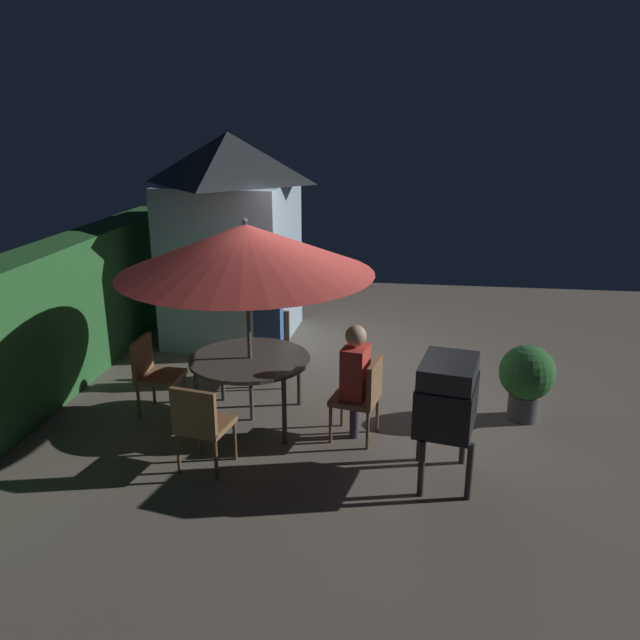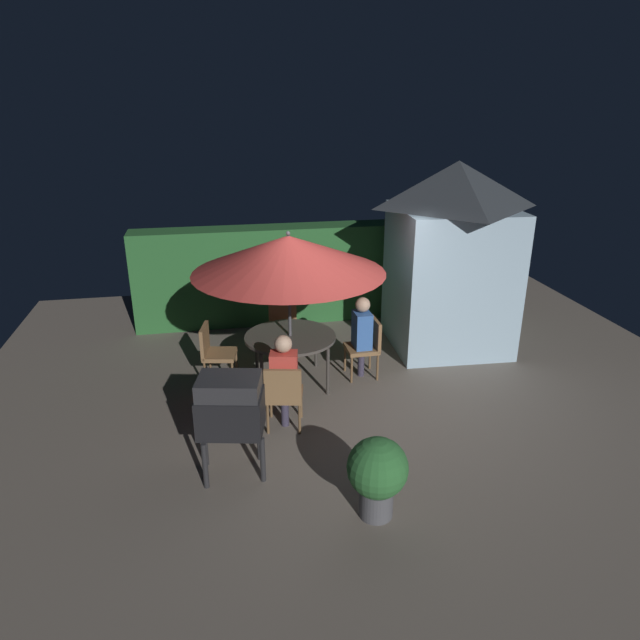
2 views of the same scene
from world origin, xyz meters
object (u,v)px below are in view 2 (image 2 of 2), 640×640
object	(u,v)px
patio_umbrella	(289,254)
chair_toward_house	(214,350)
garden_shed	(451,256)
person_in_blue	(362,328)
chair_near_shed	(284,393)
person_in_red	(284,371)
chair_toward_hedge	(283,322)
potted_plant_by_shed	(377,472)
patio_table	(290,339)
bbq_grill	(230,407)
chair_far_side	(367,344)

from	to	relation	value
patio_umbrella	chair_toward_house	distance (m)	1.83
garden_shed	person_in_blue	bearing A→B (deg)	-152.04
chair_near_shed	person_in_blue	world-z (taller)	person_in_blue
patio_umbrella	person_in_red	size ratio (longest dim) A/B	2.14
chair_toward_hedge	person_in_blue	bearing A→B (deg)	-47.25
potted_plant_by_shed	person_in_blue	xyz separation A→B (m)	(0.64, 3.06, 0.27)
person_in_blue	chair_toward_house	bearing A→B (deg)	174.93
garden_shed	patio_table	size ratio (longest dim) A/B	2.31
garden_shed	person_in_blue	size ratio (longest dim) A/B	2.43
patio_umbrella	chair_toward_hedge	xyz separation A→B (m)	(0.04, 1.14, -1.44)
patio_umbrella	chair_toward_house	bearing A→B (deg)	169.03
patio_umbrella	person_in_blue	xyz separation A→B (m)	(1.08, 0.02, -1.18)
patio_table	bbq_grill	xyz separation A→B (m)	(-0.94, -2.07, 0.15)
chair_toward_house	person_in_red	xyz separation A→B (m)	(0.86, -1.39, 0.26)
chair_near_shed	person_in_blue	distance (m)	1.87
garden_shed	person_in_blue	xyz separation A→B (m)	(-1.72, -0.91, -0.78)
chair_toward_house	person_in_blue	distance (m)	2.20
patio_table	chair_near_shed	xyz separation A→B (m)	(-0.26, -1.26, -0.18)
chair_near_shed	patio_table	bearing A→B (deg)	78.29
patio_umbrella	person_in_red	xyz separation A→B (m)	(-0.24, -1.18, -1.18)
garden_shed	patio_umbrella	distance (m)	2.98
patio_umbrella	chair_far_side	size ratio (longest dim) A/B	3.00
patio_umbrella	chair_near_shed	size ratio (longest dim) A/B	3.00
patio_table	chair_near_shed	bearing A→B (deg)	-101.71
chair_toward_house	person_in_blue	world-z (taller)	person_in_blue
garden_shed	chair_toward_house	bearing A→B (deg)	-169.55
patio_table	garden_shed	bearing A→B (deg)	18.44
patio_table	chair_toward_hedge	bearing A→B (deg)	87.84
chair_toward_hedge	potted_plant_by_shed	distance (m)	4.20
chair_near_shed	chair_toward_house	size ratio (longest dim) A/B	1.00
chair_far_side	person_in_blue	world-z (taller)	person_in_blue
garden_shed	chair_near_shed	size ratio (longest dim) A/B	3.41
bbq_grill	chair_near_shed	size ratio (longest dim) A/B	1.33
chair_far_side	chair_toward_house	xyz separation A→B (m)	(-2.27, 0.19, 0.00)
patio_umbrella	chair_toward_house	world-z (taller)	patio_umbrella
garden_shed	chair_far_side	bearing A→B (deg)	-150.85
chair_toward_house	potted_plant_by_shed	world-z (taller)	chair_toward_house
chair_toward_hedge	chair_toward_house	distance (m)	1.47
garden_shed	chair_toward_hedge	bearing A→B (deg)	175.70
garden_shed	chair_toward_hedge	xyz separation A→B (m)	(-2.76, 0.21, -1.04)
chair_near_shed	person_in_blue	xyz separation A→B (m)	(1.34, 1.28, 0.26)
patio_table	potted_plant_by_shed	world-z (taller)	potted_plant_by_shed
patio_table	bbq_grill	world-z (taller)	bbq_grill
patio_table	chair_toward_house	size ratio (longest dim) A/B	1.48
chair_toward_hedge	person_in_red	xyz separation A→B (m)	(-0.29, -2.32, 0.26)
bbq_grill	person_in_red	bearing A→B (deg)	51.94
bbq_grill	patio_umbrella	bearing A→B (deg)	65.52
bbq_grill	chair_toward_hedge	distance (m)	3.37
garden_shed	chair_toward_house	xyz separation A→B (m)	(-3.90, -0.72, -1.04)
bbq_grill	potted_plant_by_shed	world-z (taller)	bbq_grill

